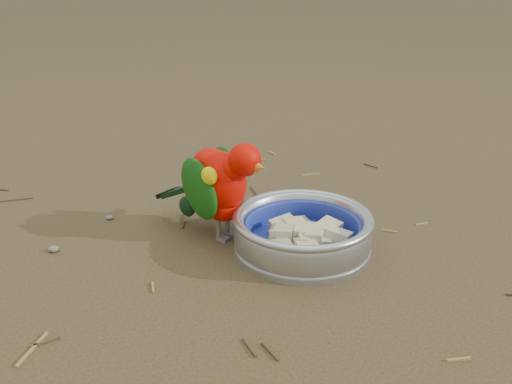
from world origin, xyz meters
name	(u,v)px	position (x,y,z in m)	size (l,w,h in m)	color
ground	(236,259)	(0.00, 0.00, 0.00)	(60.00, 60.00, 0.00)	#483822
food_bowl	(302,246)	(0.10, -0.01, 0.01)	(0.21, 0.21, 0.02)	#B2B2BA
bowl_wall	(303,229)	(0.10, -0.01, 0.04)	(0.21, 0.21, 0.04)	#B2B2BA
fruit_wedges	(302,233)	(0.10, -0.01, 0.03)	(0.13, 0.13, 0.03)	beige
lory_parrot	(220,190)	(0.01, 0.08, 0.08)	(0.09, 0.20, 0.16)	#D20A00
ground_debris	(250,233)	(0.05, 0.07, 0.00)	(0.90, 0.80, 0.01)	olive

